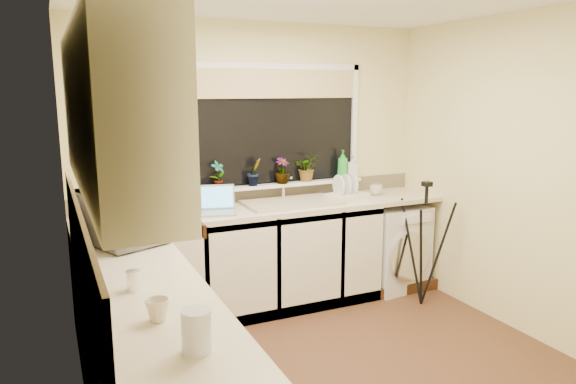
{
  "coord_description": "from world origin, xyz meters",
  "views": [
    {
      "loc": [
        -1.7,
        -2.89,
        1.89
      ],
      "look_at": [
        -0.13,
        0.55,
        1.15
      ],
      "focal_mm": 33.31,
      "sensor_mm": 36.0,
      "label": 1
    }
  ],
  "objects": [
    {
      "name": "floor",
      "position": [
        0.0,
        0.0,
        0.0
      ],
      "size": [
        3.2,
        3.2,
        0.0
      ],
      "primitive_type": "plane",
      "color": "#502F20",
      "rests_on": "ground"
    },
    {
      "name": "wall_back",
      "position": [
        0.0,
        1.5,
        1.23
      ],
      "size": [
        3.2,
        0.0,
        3.2
      ],
      "primitive_type": "plane",
      "rotation": [
        1.57,
        0.0,
        0.0
      ],
      "color": "beige",
      "rests_on": "ground"
    },
    {
      "name": "wall_front",
      "position": [
        0.0,
        -1.5,
        1.23
      ],
      "size": [
        3.2,
        0.0,
        3.2
      ],
      "primitive_type": "plane",
      "rotation": [
        -1.57,
        0.0,
        0.0
      ],
      "color": "beige",
      "rests_on": "ground"
    },
    {
      "name": "wall_left",
      "position": [
        -1.6,
        0.0,
        1.23
      ],
      "size": [
        0.0,
        3.0,
        3.0
      ],
      "primitive_type": "plane",
      "rotation": [
        1.57,
        0.0,
        1.57
      ],
      "color": "beige",
      "rests_on": "ground"
    },
    {
      "name": "wall_right",
      "position": [
        1.6,
        0.0,
        1.23
      ],
      "size": [
        0.0,
        3.0,
        3.0
      ],
      "primitive_type": "plane",
      "rotation": [
        1.57,
        0.0,
        -1.57
      ],
      "color": "beige",
      "rests_on": "ground"
    },
    {
      "name": "base_cabinet_back",
      "position": [
        -0.33,
        1.2,
        0.43
      ],
      "size": [
        2.55,
        0.6,
        0.86
      ],
      "primitive_type": "cube",
      "color": "silver",
      "rests_on": "floor"
    },
    {
      "name": "base_cabinet_left",
      "position": [
        -1.3,
        -0.3,
        0.43
      ],
      "size": [
        0.54,
        2.4,
        0.86
      ],
      "primitive_type": "cube",
      "color": "silver",
      "rests_on": "floor"
    },
    {
      "name": "worktop_back",
      "position": [
        0.0,
        1.2,
        0.88
      ],
      "size": [
        3.2,
        0.6,
        0.04
      ],
      "primitive_type": "cube",
      "color": "beige",
      "rests_on": "base_cabinet_back"
    },
    {
      "name": "worktop_left",
      "position": [
        -1.3,
        -0.3,
        0.88
      ],
      "size": [
        0.6,
        2.4,
        0.04
      ],
      "primitive_type": "cube",
      "color": "beige",
      "rests_on": "base_cabinet_left"
    },
    {
      "name": "upper_cabinet",
      "position": [
        -1.44,
        -0.45,
        1.8
      ],
      "size": [
        0.28,
        1.9,
        0.7
      ],
      "primitive_type": "cube",
      "color": "silver",
      "rests_on": "wall_left"
    },
    {
      "name": "splashback_left",
      "position": [
        -1.59,
        -0.3,
        1.12
      ],
      "size": [
        0.02,
        2.4,
        0.45
      ],
      "primitive_type": "cube",
      "color": "beige",
      "rests_on": "wall_left"
    },
    {
      "name": "splashback_back",
      "position": [
        0.0,
        1.49,
        0.97
      ],
      "size": [
        3.2,
        0.02,
        0.14
      ],
      "primitive_type": "cube",
      "color": "beige",
      "rests_on": "wall_back"
    },
    {
      "name": "window_glass",
      "position": [
        0.2,
        1.49,
        1.55
      ],
      "size": [
        1.5,
        0.02,
        1.0
      ],
      "primitive_type": "cube",
      "color": "black",
      "rests_on": "wall_back"
    },
    {
      "name": "window_blind",
      "position": [
        0.2,
        1.46,
        1.92
      ],
      "size": [
        1.5,
        0.02,
        0.25
      ],
      "primitive_type": "cube",
      "color": "tan",
      "rests_on": "wall_back"
    },
    {
      "name": "windowsill",
      "position": [
        0.2,
        1.43,
        1.04
      ],
      "size": [
        1.6,
        0.14,
        0.03
      ],
      "primitive_type": "cube",
      "color": "white",
      "rests_on": "wall_back"
    },
    {
      "name": "sink",
      "position": [
        0.2,
        1.2,
        0.91
      ],
      "size": [
        0.82,
        0.46,
        0.03
      ],
      "primitive_type": "cube",
      "color": "tan",
      "rests_on": "worktop_back"
    },
    {
      "name": "faucet",
      "position": [
        0.2,
        1.38,
        1.02
      ],
      "size": [
        0.03,
        0.03,
        0.24
      ],
      "primitive_type": "cylinder",
      "color": "silver",
      "rests_on": "worktop_back"
    },
    {
      "name": "washing_machine",
      "position": [
        1.24,
        1.17,
        0.4
      ],
      "size": [
        0.62,
        0.6,
        0.8
      ],
      "primitive_type": "cube",
      "rotation": [
        0.0,
        0.0,
        0.11
      ],
      "color": "silver",
      "rests_on": "floor"
    },
    {
      "name": "laptop",
      "position": [
        -0.48,
        1.17,
        0.96
      ],
      "size": [
        0.35,
        0.33,
        0.21
      ],
      "rotation": [
        0.0,
        0.0,
        -0.24
      ],
      "color": "gray",
      "rests_on": "worktop_back"
    },
    {
      "name": "kettle",
      "position": [
        -1.24,
        0.45,
        1.01
      ],
      "size": [
        0.17,
        0.17,
        0.22
      ],
      "primitive_type": "cylinder",
      "color": "white",
      "rests_on": "worktop_left"
    },
    {
      "name": "dish_rack",
      "position": [
        0.74,
        1.18,
        0.93
      ],
      "size": [
        0.41,
        0.35,
        0.05
      ],
      "primitive_type": "cube",
      "rotation": [
        0.0,
        0.0,
        0.29
      ],
      "color": "beige",
      "rests_on": "worktop_back"
    },
    {
      "name": "tripod",
      "position": [
        1.23,
        0.68,
        0.55
      ],
      "size": [
        0.68,
        0.68,
        1.11
      ],
      "primitive_type": null,
      "rotation": [
        0.0,
        0.0,
        -0.3
      ],
      "color": "black",
      "rests_on": "floor"
    },
    {
      "name": "glass_jug",
      "position": [
        -1.23,
        -1.03,
        0.98
      ],
      "size": [
        0.12,
        0.12,
        0.17
      ],
      "primitive_type": "cylinder",
      "color": "silver",
      "rests_on": "worktop_left"
    },
    {
      "name": "steel_jar",
      "position": [
        -1.36,
        -0.29,
        0.95
      ],
      "size": [
        0.07,
        0.07,
        0.1
      ],
      "primitive_type": "cylinder",
      "color": "silver",
      "rests_on": "worktop_left"
    },
    {
      "name": "microwave",
      "position": [
        -1.29,
        0.64,
        1.07
      ],
      "size": [
        0.61,
        0.71,
        0.33
      ],
      "primitive_type": "imported",
      "rotation": [
        0.0,
        0.0,
        1.98
      ],
      "color": "silver",
      "rests_on": "worktop_left"
    },
    {
      "name": "plant_a",
      "position": [
        -0.39,
        1.4,
        1.17
      ],
      "size": [
        0.15,
        0.12,
        0.24
      ],
      "primitive_type": "imported",
      "rotation": [
        0.0,
        0.0,
        0.35
      ],
      "color": "#999999",
      "rests_on": "windowsill"
    },
    {
      "name": "plant_b",
      "position": [
        -0.07,
        1.4,
        1.17
      ],
      "size": [
        0.16,
        0.15,
        0.24
      ],
      "primitive_type": "imported",
      "rotation": [
        0.0,
        0.0,
        0.36
      ],
      "color": "#999999",
      "rests_on": "windowsill"
    },
    {
      "name": "plant_c",
      "position": [
        0.2,
        1.4,
        1.17
      ],
      "size": [
        0.16,
        0.16,
        0.23
      ],
      "primitive_type": "imported",
      "rotation": [
        0.0,
        0.0,
        0.28
      ],
      "color": "#999999",
      "rests_on": "windowsill"
    },
    {
      "name": "plant_d",
      "position": [
        0.46,
        1.43,
        1.17
      ],
      "size": [
        0.28,
        0.26,
        0.25
      ],
      "primitive_type": "imported",
      "rotation": [
        0.0,
        0.0,
        -0.37
      ],
      "color": "#999999",
      "rests_on": "windowsill"
    },
    {
      "name": "soap_bottle_green",
      "position": [
        0.82,
        1.4,
        1.18
      ],
      "size": [
        0.13,
        0.13,
        0.27
      ],
      "primitive_type": "imported",
      "rotation": [
        0.0,
        0.0,
        -0.34
      ],
      "color": "green",
      "rests_on": "windowsill"
    },
    {
      "name": "soap_bottle_clear",
      "position": [
        0.93,
        1.4,
        1.16
      ],
      "size": [
        0.12,
        0.12,
        0.21
      ],
      "primitive_type": "imported",
      "rotation": [
        0.0,
        0.0,
        -0.34
      ],
      "color": "#999999",
      "rests_on": "windowsill"
    },
    {
      "name": "cup_back",
      "position": [
        1.09,
        1.24,
        0.95
      ],
      "size": [
        0.14,
        0.14,
        0.1
      ],
      "primitive_type": "imported",
      "rotation": [
        0.0,
        0.0,
        0.11
      ],
      "color": "beige",
      "rests_on": "worktop_back"
    },
    {
      "name": "cup_left",
      "position": [
        -1.32,
        -0.69,
        0.95
      ],
      "size": [
        0.14,
        0.14,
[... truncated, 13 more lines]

